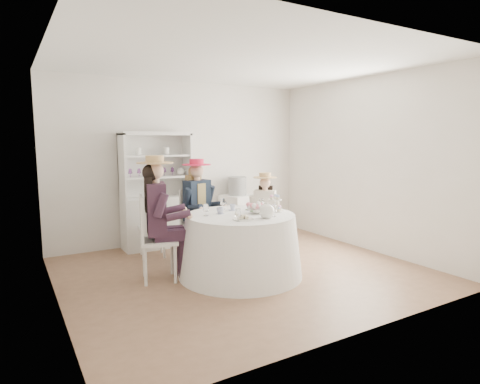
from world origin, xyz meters
TOP-DOWN VIEW (x-y plane):
  - ground at (0.00, 0.00)m, footprint 4.50×4.50m
  - ceiling at (0.00, 0.00)m, footprint 4.50×4.50m
  - wall_back at (0.00, 2.00)m, footprint 4.50×0.00m
  - wall_front at (0.00, -2.00)m, footprint 4.50×0.00m
  - wall_left at (-2.25, 0.00)m, footprint 0.00×4.50m
  - wall_right at (2.25, 0.00)m, footprint 0.00×4.50m
  - tea_table at (-0.11, -0.10)m, footprint 1.58×1.58m
  - hutch at (-0.58, 1.76)m, footprint 1.25×0.81m
  - side_table at (0.92, 1.75)m, footprint 0.59×0.59m
  - hatbox at (0.92, 1.75)m, footprint 0.33×0.33m
  - guest_left at (-1.07, 0.25)m, footprint 0.62×0.58m
  - guest_mid at (-0.23, 0.92)m, footprint 0.55×0.58m
  - guest_right at (0.69, 0.54)m, footprint 0.53×0.53m
  - spare_chair at (-0.84, 1.21)m, footprint 0.45×0.45m
  - teacup_a at (-0.32, 0.05)m, footprint 0.11×0.11m
  - teacup_b at (-0.06, 0.20)m, footprint 0.09×0.09m
  - teacup_c at (0.14, 0.08)m, footprint 0.10×0.10m
  - flower_bowl at (0.10, -0.16)m, footprint 0.29×0.29m
  - flower_arrangement at (0.08, -0.14)m, footprint 0.17×0.17m
  - table_teapot at (0.03, -0.48)m, footprint 0.26×0.19m
  - sandwich_plate at (-0.26, -0.41)m, footprint 0.25×0.25m
  - cupcake_stand at (0.38, -0.15)m, footprint 0.23×0.23m
  - stemware_set at (-0.11, -0.10)m, footprint 0.92×0.89m

SIDE VIEW (x-z plane):
  - ground at x=0.00m, z-range 0.00..0.00m
  - side_table at x=0.92m, z-range 0.00..0.75m
  - tea_table at x=-0.11m, z-range 0.00..0.79m
  - spare_chair at x=-0.84m, z-range 0.03..0.96m
  - hutch at x=-0.58m, z-range -0.27..1.59m
  - guest_right at x=0.69m, z-range 0.08..1.32m
  - sandwich_plate at x=-0.26m, z-range 0.78..0.84m
  - flower_bowl at x=0.10m, z-range 0.80..0.85m
  - guest_mid at x=-0.23m, z-range 0.10..1.55m
  - teacup_c at x=0.14m, z-range 0.80..0.86m
  - teacup_a at x=-0.32m, z-range 0.80..0.87m
  - teacup_b at x=-0.06m, z-range 0.80..0.87m
  - stemware_set at x=-0.11m, z-range 0.80..0.95m
  - guest_left at x=-1.07m, z-range 0.10..1.64m
  - cupcake_stand at x=0.38m, z-range 0.77..0.98m
  - flower_arrangement at x=0.08m, z-range 0.85..0.91m
  - table_teapot at x=0.03m, z-range 0.78..0.98m
  - hatbox at x=0.92m, z-range 0.75..1.07m
  - wall_back at x=0.00m, z-range -0.90..3.60m
  - wall_front at x=0.00m, z-range -0.90..3.60m
  - wall_left at x=-2.25m, z-range -0.90..3.60m
  - wall_right at x=2.25m, z-range -0.90..3.60m
  - ceiling at x=0.00m, z-range 2.70..2.70m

